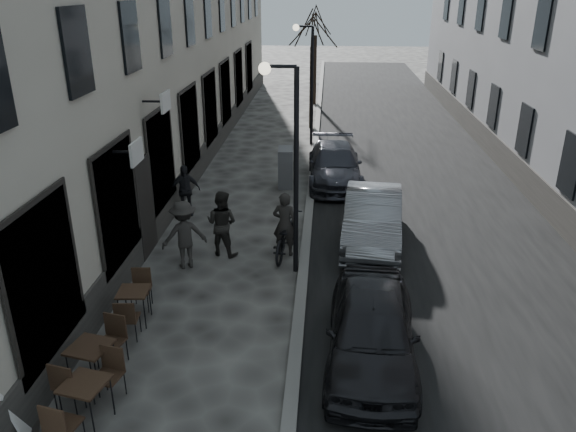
# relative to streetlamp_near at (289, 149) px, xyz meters

# --- Properties ---
(road) EXTENTS (7.30, 60.00, 0.00)m
(road) POSITION_rel_streetlamp_near_xyz_m (4.02, 10.00, -3.16)
(road) COLOR black
(road) RESTS_ON ground
(kerb) EXTENTS (0.25, 60.00, 0.12)m
(kerb) POSITION_rel_streetlamp_near_xyz_m (0.37, 10.00, -3.10)
(kerb) COLOR slate
(kerb) RESTS_ON ground
(streetlamp_near) EXTENTS (0.90, 0.28, 5.09)m
(streetlamp_near) POSITION_rel_streetlamp_near_xyz_m (0.00, 0.00, 0.00)
(streetlamp_near) COLOR black
(streetlamp_near) RESTS_ON ground
(streetlamp_far) EXTENTS (0.90, 0.28, 5.09)m
(streetlamp_far) POSITION_rel_streetlamp_near_xyz_m (0.00, 12.00, 0.00)
(streetlamp_far) COLOR black
(streetlamp_far) RESTS_ON ground
(tree_near) EXTENTS (2.40, 2.40, 5.70)m
(tree_near) POSITION_rel_streetlamp_near_xyz_m (0.07, 15.00, 1.50)
(tree_near) COLOR black
(tree_near) RESTS_ON ground
(tree_far) EXTENTS (2.40, 2.40, 5.70)m
(tree_far) POSITION_rel_streetlamp_near_xyz_m (0.07, 21.00, 1.50)
(tree_far) COLOR black
(tree_far) RESTS_ON ground
(bistro_set_a) EXTENTS (0.78, 1.67, 0.96)m
(bistro_set_a) POSITION_rel_streetlamp_near_xyz_m (-2.88, -5.48, -2.67)
(bistro_set_a) COLOR #321F16
(bistro_set_a) RESTS_ON ground
(bistro_set_b) EXTENTS (0.80, 1.71, 0.98)m
(bistro_set_b) POSITION_rel_streetlamp_near_xyz_m (-3.18, -4.54, -2.66)
(bistro_set_b) COLOR #321F16
(bistro_set_b) RESTS_ON ground
(bistro_set_c) EXTENTS (0.67, 1.55, 0.90)m
(bistro_set_c) POSITION_rel_streetlamp_near_xyz_m (-3.07, -2.52, -2.70)
(bistro_set_c) COLOR #321F16
(bistro_set_c) RESTS_ON ground
(sign_board) EXTENTS (0.64, 0.77, 1.19)m
(sign_board) POSITION_rel_streetlamp_near_xyz_m (-3.85, -5.83, -2.68)
(sign_board) COLOR black
(sign_board) RESTS_ON ground
(utility_cabinet) EXTENTS (0.55, 0.94, 1.37)m
(utility_cabinet) POSITION_rel_streetlamp_near_xyz_m (-0.55, 6.32, -2.47)
(utility_cabinet) COLOR #59595B
(utility_cabinet) RESTS_ON ground
(bicycle) EXTENTS (0.98, 2.10, 1.06)m
(bicycle) POSITION_rel_streetlamp_near_xyz_m (-0.17, 0.92, -2.63)
(bicycle) COLOR black
(bicycle) RESTS_ON ground
(cyclist_rider) EXTENTS (0.69, 0.50, 1.74)m
(cyclist_rider) POSITION_rel_streetlamp_near_xyz_m (-0.17, 0.92, -2.29)
(cyclist_rider) COLOR #262421
(cyclist_rider) RESTS_ON ground
(pedestrian_near) EXTENTS (1.02, 0.90, 1.77)m
(pedestrian_near) POSITION_rel_streetlamp_near_xyz_m (-1.81, 0.83, -2.28)
(pedestrian_near) COLOR black
(pedestrian_near) RESTS_ON ground
(pedestrian_mid) EXTENTS (1.31, 1.08, 1.76)m
(pedestrian_mid) POSITION_rel_streetlamp_near_xyz_m (-2.62, 0.06, -2.28)
(pedestrian_mid) COLOR #2D2A27
(pedestrian_mid) RESTS_ON ground
(pedestrian_far) EXTENTS (1.02, 0.72, 1.61)m
(pedestrian_far) POSITION_rel_streetlamp_near_xyz_m (-3.43, 3.44, -2.36)
(pedestrian_far) COLOR black
(pedestrian_far) RESTS_ON ground
(car_near) EXTENTS (1.90, 4.22, 1.40)m
(car_near) POSITION_rel_streetlamp_near_xyz_m (1.79, -3.51, -2.46)
(car_near) COLOR black
(car_near) RESTS_ON ground
(car_mid) EXTENTS (1.89, 4.46, 1.43)m
(car_mid) POSITION_rel_streetlamp_near_xyz_m (2.18, 1.90, -2.45)
(car_mid) COLOR gray
(car_mid) RESTS_ON ground
(car_far) EXTENTS (2.00, 4.60, 1.32)m
(car_far) POSITION_rel_streetlamp_near_xyz_m (1.17, 6.83, -2.50)
(car_far) COLOR #33343C
(car_far) RESTS_ON ground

